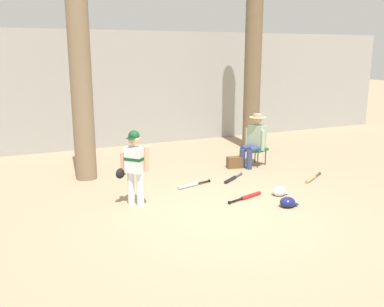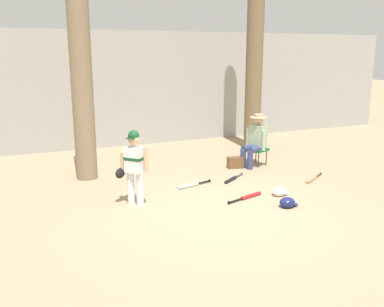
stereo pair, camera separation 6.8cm
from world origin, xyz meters
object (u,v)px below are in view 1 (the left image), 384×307
object	(u,v)px
batting_helmet_white	(279,191)
handbag_beside_stool	(234,162)
tree_behind_spectator	(253,55)
bat_black_composite	(232,179)
batting_helmet_navy	(288,202)
seated_spectator	(254,139)
young_ballplayer	(134,163)
bat_aluminum_silver	(191,185)
tree_near_player	(81,75)
bat_red_barrel	(249,196)
folding_stool	(257,150)
bat_wood_tan	(312,179)

from	to	relation	value
batting_helmet_white	handbag_beside_stool	bearing A→B (deg)	84.22
tree_behind_spectator	bat_black_composite	xyz separation A→B (m)	(-2.02, -2.54, -2.45)
tree_behind_spectator	batting_helmet_navy	bearing A→B (deg)	-114.06
seated_spectator	bat_black_composite	distance (m)	1.45
seated_spectator	young_ballplayer	bearing A→B (deg)	-157.25
tree_behind_spectator	bat_aluminum_silver	world-z (taller)	tree_behind_spectator
bat_aluminum_silver	tree_behind_spectator	bearing A→B (deg)	41.07
handbag_beside_stool	batting_helmet_navy	bearing A→B (deg)	-99.43
bat_black_composite	batting_helmet_white	bearing A→B (deg)	-74.10
handbag_beside_stool	young_ballplayer	bearing A→B (deg)	-153.27
tree_near_player	young_ballplayer	size ratio (longest dim) A/B	3.78
tree_near_player	seated_spectator	bearing A→B (deg)	-8.75
handbag_beside_stool	bat_red_barrel	xyz separation A→B (m)	(-0.79, -1.90, -0.10)
tree_near_player	bat_aluminum_silver	size ratio (longest dim) A/B	6.34
folding_stool	bat_wood_tan	distance (m)	1.58
bat_black_composite	folding_stool	bearing A→B (deg)	36.66
tree_near_player	bat_aluminum_silver	bearing A→B (deg)	-39.17
bat_red_barrel	bat_black_composite	bearing A→B (deg)	76.58
tree_behind_spectator	batting_helmet_navy	xyz separation A→B (m)	(-1.91, -4.27, -2.41)
bat_aluminum_silver	batting_helmet_white	size ratio (longest dim) A/B	2.58
bat_aluminum_silver	handbag_beside_stool	bearing A→B (deg)	30.47
bat_aluminum_silver	batting_helmet_white	distance (m)	1.71
tree_near_player	bat_wood_tan	size ratio (longest dim) A/B	7.00
tree_behind_spectator	folding_stool	xyz separation A→B (m)	(-0.89, -1.70, -2.12)
folding_stool	batting_helmet_navy	distance (m)	2.78
batting_helmet_white	folding_stool	bearing A→B (deg)	68.50
tree_near_player	folding_stool	distance (m)	4.24
young_ballplayer	batting_helmet_white	bearing A→B (deg)	-13.48
bat_wood_tan	bat_red_barrel	size ratio (longest dim) A/B	0.88
tree_behind_spectator	bat_wood_tan	xyz separation A→B (m)	(-0.51, -3.20, -2.45)
tree_near_player	batting_helmet_navy	world-z (taller)	tree_near_player
seated_spectator	bat_aluminum_silver	distance (m)	2.24
handbag_beside_stool	bat_aluminum_silver	bearing A→B (deg)	-149.53
tree_near_player	tree_behind_spectator	bearing A→B (deg)	13.87
tree_behind_spectator	bat_wood_tan	size ratio (longest dim) A/B	8.11
tree_near_player	handbag_beside_stool	size ratio (longest dim) A/B	14.52
tree_near_player	bat_wood_tan	world-z (taller)	tree_near_player
tree_behind_spectator	seated_spectator	size ratio (longest dim) A/B	4.76
seated_spectator	handbag_beside_stool	bearing A→B (deg)	177.26
tree_behind_spectator	young_ballplayer	distance (m)	5.54
tree_behind_spectator	folding_stool	distance (m)	2.86
tree_behind_spectator	bat_aluminum_silver	xyz separation A→B (m)	(-2.96, -2.58, -2.45)
seated_spectator	bat_aluminum_silver	bearing A→B (deg)	-156.83
bat_aluminum_silver	bat_red_barrel	size ratio (longest dim) A/B	0.97
tree_behind_spectator	bat_wood_tan	world-z (taller)	tree_behind_spectator
young_ballplayer	bat_red_barrel	distance (m)	2.15
bat_black_composite	batting_helmet_navy	size ratio (longest dim) A/B	2.03
tree_near_player	seated_spectator	distance (m)	4.05
tree_behind_spectator	bat_red_barrel	size ratio (longest dim) A/B	7.14
tree_near_player	bat_aluminum_silver	xyz separation A→B (m)	(1.74, -1.42, -2.10)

